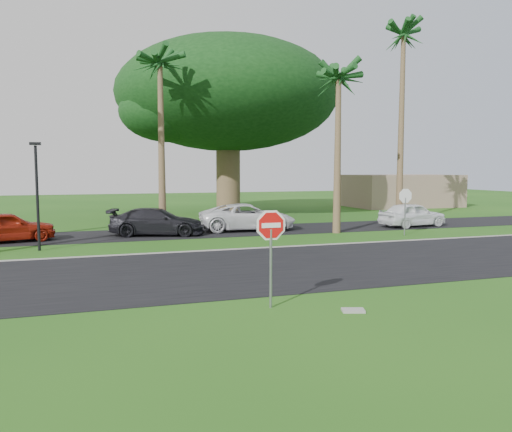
{
  "coord_description": "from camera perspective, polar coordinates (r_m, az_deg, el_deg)",
  "views": [
    {
      "loc": [
        -3.66,
        -14.64,
        3.48
      ],
      "look_at": [
        1.91,
        2.55,
        1.8
      ],
      "focal_mm": 35.0,
      "sensor_mm": 36.0,
      "label": 1
    }
  ],
  "objects": [
    {
      "name": "ground",
      "position": [
        15.48,
        -3.85,
        -7.69
      ],
      "size": [
        120.0,
        120.0,
        0.0
      ],
      "primitive_type": "plane",
      "color": "#1D4B12",
      "rests_on": "ground"
    },
    {
      "name": "road",
      "position": [
        17.38,
        -5.46,
        -6.22
      ],
      "size": [
        120.0,
        8.0,
        0.02
      ],
      "primitive_type": "cube",
      "color": "black",
      "rests_on": "ground"
    },
    {
      "name": "parking_strip",
      "position": [
        27.6,
        -10.2,
        -1.99
      ],
      "size": [
        120.0,
        5.0,
        0.02
      ],
      "primitive_type": "cube",
      "color": "black",
      "rests_on": "ground"
    },
    {
      "name": "curb",
      "position": [
        21.29,
        -7.83,
        -4.06
      ],
      "size": [
        120.0,
        0.12,
        0.06
      ],
      "primitive_type": "cube",
      "color": "gray",
      "rests_on": "ground"
    },
    {
      "name": "stop_sign_near",
      "position": [
        12.48,
        1.71,
        -2.55
      ],
      "size": [
        1.05,
        0.07,
        2.62
      ],
      "color": "gray",
      "rests_on": "ground"
    },
    {
      "name": "stop_sign_far",
      "position": [
        27.58,
        16.69,
        1.55
      ],
      "size": [
        1.05,
        0.07,
        2.62
      ],
      "rotation": [
        0.0,
        0.0,
        3.14
      ],
      "color": "gray",
      "rests_on": "ground"
    },
    {
      "name": "palm_center",
      "position": [
        29.42,
        -10.92,
        16.36
      ],
      "size": [
        5.0,
        5.0,
        10.5
      ],
      "color": "brown",
      "rests_on": "ground"
    },
    {
      "name": "palm_right_near",
      "position": [
        28.1,
        9.43,
        14.9
      ],
      "size": [
        5.0,
        5.0,
        9.5
      ],
      "color": "brown",
      "rests_on": "ground"
    },
    {
      "name": "palm_right_far",
      "position": [
        34.32,
        16.51,
        18.76
      ],
      "size": [
        5.0,
        5.0,
        13.0
      ],
      "color": "brown",
      "rests_on": "ground"
    },
    {
      "name": "canopy_tree",
      "position": [
        38.28,
        -3.24,
        13.52
      ],
      "size": [
        16.5,
        16.5,
        13.12
      ],
      "color": "brown",
      "rests_on": "ground"
    },
    {
      "name": "streetlight_right",
      "position": [
        23.27,
        -23.74,
        2.83
      ],
      "size": [
        0.45,
        0.25,
        4.64
      ],
      "color": "black",
      "rests_on": "ground"
    },
    {
      "name": "building_far",
      "position": [
        49.2,
        16.29,
        2.8
      ],
      "size": [
        10.0,
        6.0,
        3.0
      ],
      "primitive_type": "cube",
      "color": "gray",
      "rests_on": "ground"
    },
    {
      "name": "car_red",
      "position": [
        26.68,
        -26.6,
        -1.15
      ],
      "size": [
        4.63,
        2.79,
        1.47
      ],
      "primitive_type": "imported",
      "rotation": [
        0.0,
        0.0,
        1.83
      ],
      "color": "maroon",
      "rests_on": "ground"
    },
    {
      "name": "car_dark",
      "position": [
        26.92,
        -11.26,
        -0.68
      ],
      "size": [
        5.29,
        3.19,
        1.44
      ],
      "primitive_type": "imported",
      "rotation": [
        0.0,
        0.0,
        1.32
      ],
      "color": "black",
      "rests_on": "ground"
    },
    {
      "name": "car_minivan",
      "position": [
        28.56,
        -0.98,
        -0.15
      ],
      "size": [
        5.69,
        3.01,
        1.52
      ],
      "primitive_type": "imported",
      "rotation": [
        0.0,
        0.0,
        1.48
      ],
      "color": "white",
      "rests_on": "ground"
    },
    {
      "name": "car_pickup",
      "position": [
        31.9,
        17.43,
        0.13
      ],
      "size": [
        4.5,
        2.3,
        1.47
      ],
      "primitive_type": "imported",
      "rotation": [
        0.0,
        0.0,
        1.71
      ],
      "color": "white",
      "rests_on": "ground"
    },
    {
      "name": "utility_slab",
      "position": [
        12.71,
        11.04,
        -10.54
      ],
      "size": [
        0.63,
        0.5,
        0.06
      ],
      "primitive_type": "cube",
      "rotation": [
        0.0,
        0.0,
        -0.32
      ],
      "color": "gray",
      "rests_on": "ground"
    }
  ]
}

